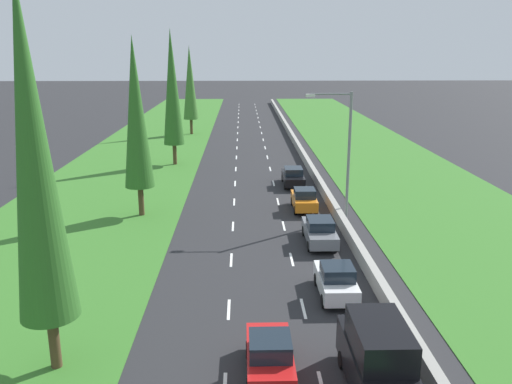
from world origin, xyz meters
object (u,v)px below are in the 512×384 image
at_px(grey_sedan_right_lane, 320,231).
at_px(poplar_tree_second, 136,114).
at_px(street_light_mast, 344,147).
at_px(poplar_tree_nearest, 33,154).
at_px(black_sedan_right_lane, 293,176).
at_px(poplar_tree_fourth, 190,83).
at_px(white_hatchback_right_lane, 336,280).
at_px(red_hatchback_centre_lane, 270,356).
at_px(orange_hatchback_right_lane, 304,199).
at_px(black_van_right_lane, 377,358).
at_px(poplar_tree_third, 172,88).

distance_m(grey_sedan_right_lane, poplar_tree_second, 15.16).
bearing_deg(poplar_tree_second, street_light_mast, -4.38).
xyz_separation_m(grey_sedan_right_lane, poplar_tree_nearest, (-11.94, -13.07, 7.47)).
relative_size(black_sedan_right_lane, poplar_tree_fourth, 0.36).
bearing_deg(black_sedan_right_lane, white_hatchback_right_lane, -89.91).
height_order(white_hatchback_right_lane, poplar_tree_fourth, poplar_tree_fourth).
height_order(red_hatchback_centre_lane, black_sedan_right_lane, red_hatchback_centre_lane).
xyz_separation_m(grey_sedan_right_lane, orange_hatchback_right_lane, (-0.16, 7.09, 0.02)).
xyz_separation_m(orange_hatchback_right_lane, poplar_tree_second, (-12.04, -1.00, 6.60)).
distance_m(grey_sedan_right_lane, orange_hatchback_right_lane, 7.09).
distance_m(orange_hatchback_right_lane, poplar_tree_fourth, 39.79).
xyz_separation_m(black_van_right_lane, grey_sedan_right_lane, (0.17, 14.96, -0.59)).
height_order(white_hatchback_right_lane, poplar_tree_second, poplar_tree_second).
distance_m(black_van_right_lane, white_hatchback_right_lane, 7.62).
xyz_separation_m(black_van_right_lane, black_sedan_right_lane, (-0.11, 29.59, -0.59)).
relative_size(poplar_tree_third, street_light_mast, 1.54).
relative_size(poplar_tree_nearest, poplar_tree_second, 1.13).
bearing_deg(black_sedan_right_lane, poplar_tree_nearest, -112.82).
distance_m(poplar_tree_nearest, poplar_tree_second, 19.18).
relative_size(orange_hatchback_right_lane, poplar_tree_fourth, 0.32).
bearing_deg(poplar_tree_second, black_sedan_right_lane, 35.62).
bearing_deg(poplar_tree_third, grey_sedan_right_lane, -63.38).
height_order(orange_hatchback_right_lane, poplar_tree_fourth, poplar_tree_fourth).
bearing_deg(poplar_tree_nearest, white_hatchback_right_lane, 26.02).
bearing_deg(street_light_mast, red_hatchback_centre_lane, -108.03).
relative_size(red_hatchback_centre_lane, orange_hatchback_right_lane, 1.00).
relative_size(grey_sedan_right_lane, street_light_mast, 0.50).
relative_size(poplar_tree_second, street_light_mast, 1.42).
relative_size(black_van_right_lane, white_hatchback_right_lane, 1.26).
bearing_deg(poplar_tree_second, orange_hatchback_right_lane, 4.74).
height_order(white_hatchback_right_lane, poplar_tree_nearest, poplar_tree_nearest).
bearing_deg(poplar_tree_third, white_hatchback_right_lane, -69.45).
xyz_separation_m(black_van_right_lane, poplar_tree_fourth, (-11.92, 59.46, 5.84)).
relative_size(black_van_right_lane, street_light_mast, 0.54).
xyz_separation_m(grey_sedan_right_lane, poplar_tree_fourth, (-12.09, 44.50, 6.43)).
xyz_separation_m(black_sedan_right_lane, poplar_tree_third, (-11.65, 9.17, 7.18)).
distance_m(orange_hatchback_right_lane, street_light_mast, 5.46).
xyz_separation_m(white_hatchback_right_lane, orange_hatchback_right_lane, (0.09, 14.45, 0.00)).
bearing_deg(white_hatchback_right_lane, red_hatchback_centre_lane, -119.01).
xyz_separation_m(white_hatchback_right_lane, black_sedan_right_lane, (-0.03, 21.99, -0.02)).
bearing_deg(black_van_right_lane, poplar_tree_second, 119.74).
height_order(black_sedan_right_lane, street_light_mast, street_light_mast).
height_order(black_van_right_lane, white_hatchback_right_lane, black_van_right_lane).
bearing_deg(grey_sedan_right_lane, black_sedan_right_lane, 91.09).
height_order(white_hatchback_right_lane, black_sedan_right_lane, white_hatchback_right_lane).
bearing_deg(street_light_mast, grey_sedan_right_lane, -114.71).
bearing_deg(poplar_tree_fourth, black_van_right_lane, -78.66).
relative_size(black_van_right_lane, poplar_tree_third, 0.35).
bearing_deg(poplar_tree_second, white_hatchback_right_lane, -48.37).
bearing_deg(black_sedan_right_lane, poplar_tree_fourth, 111.58).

